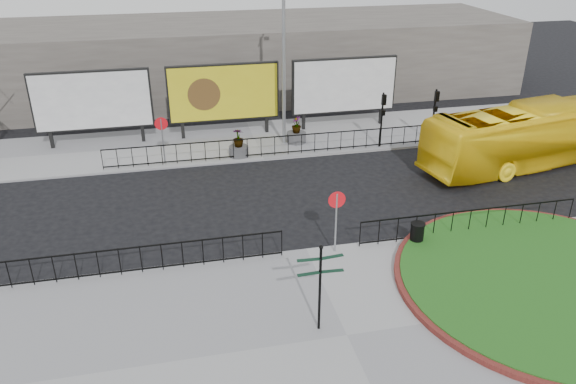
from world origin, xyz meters
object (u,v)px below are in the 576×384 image
object	(u,v)px
bus	(527,136)
litter_bin	(417,234)
lamp_post	(284,58)
planter_c	(296,134)
planter_b	(239,146)
billboard_mid	(224,93)
fingerpost_sign	(320,280)

from	to	relation	value
bus	litter_bin	bearing A→B (deg)	115.35
lamp_post	planter_c	size ratio (longest dim) A/B	6.24
litter_bin	planter_b	world-z (taller)	planter_b
billboard_mid	litter_bin	bearing A→B (deg)	-67.33
fingerpost_sign	litter_bin	xyz separation A→B (m)	(4.91, 3.91, -1.31)
billboard_mid	planter_b	size ratio (longest dim) A/B	4.13
billboard_mid	fingerpost_sign	bearing A→B (deg)	-87.52
billboard_mid	lamp_post	world-z (taller)	lamp_post
billboard_mid	lamp_post	xyz separation A→B (m)	(3.01, -1.97, 2.23)
lamp_post	planter_b	xyz separation A→B (m)	(-2.71, -1.31, -4.18)
litter_bin	planter_b	bearing A→B (deg)	117.56
planter_b	bus	bearing A→B (deg)	-16.29
billboard_mid	planter_c	size ratio (longest dim) A/B	4.19
billboard_mid	litter_bin	size ratio (longest dim) A/B	6.80
litter_bin	planter_c	world-z (taller)	planter_c
billboard_mid	lamp_post	bearing A→B (deg)	-33.25
bus	planter_c	distance (m)	11.87
litter_bin	lamp_post	bearing A→B (deg)	102.92
bus	planter_b	world-z (taller)	bus
billboard_mid	bus	xyz separation A→B (m)	(14.24, -7.36, -1.03)
bus	planter_b	xyz separation A→B (m)	(-13.94, 4.07, -0.93)
fingerpost_sign	planter_c	bearing A→B (deg)	82.44
fingerpost_sign	bus	world-z (taller)	bus
billboard_mid	bus	distance (m)	16.06
fingerpost_sign	litter_bin	distance (m)	6.41
fingerpost_sign	planter_b	size ratio (longest dim) A/B	1.96
lamp_post	litter_bin	size ratio (longest dim) A/B	10.12
lamp_post	bus	size ratio (longest dim) A/B	0.82
billboard_mid	fingerpost_sign	world-z (taller)	billboard_mid
fingerpost_sign	planter_b	world-z (taller)	fingerpost_sign
billboard_mid	planter_b	world-z (taller)	billboard_mid
fingerpost_sign	planter_c	world-z (taller)	fingerpost_sign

